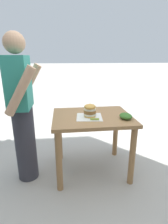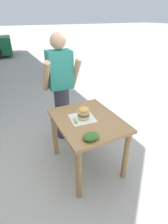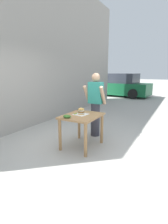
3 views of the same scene
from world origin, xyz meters
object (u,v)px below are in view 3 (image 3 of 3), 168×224
side_salad (67,116)px  pickle_spear (76,113)px  patio_table (82,121)px  diner_across_table (95,104)px  parked_car_mid_block (49,83)px  sandwich (81,111)px  parked_car_near_curb (120,86)px

side_salad → pickle_spear: bearing=91.9°
side_salad → patio_table: bearing=67.1°
pickle_spear → side_salad: (0.01, -0.37, 0.02)m
patio_table → diner_across_table: (-0.04, 0.80, 0.27)m
pickle_spear → parked_car_mid_block: bearing=133.1°
patio_table → parked_car_mid_block: bearing=133.7°
diner_across_table → parked_car_mid_block: diner_across_table is taller
diner_across_table → parked_car_mid_block: bearing=136.3°
sandwich → parked_car_mid_block: bearing=133.7°
patio_table → parked_car_near_curb: 9.16m
patio_table → sandwich: bearing=138.5°
pickle_spear → parked_car_near_curb: (-1.79, 8.94, -0.05)m
parked_car_near_curb → parked_car_mid_block: size_ratio=1.02×
patio_table → diner_across_table: size_ratio=0.56×
sandwich → diner_across_table: 0.77m
parked_car_mid_block → side_salad: bearing=-48.0°
side_salad → diner_across_table: diner_across_table is taller
patio_table → diner_across_table: bearing=93.1°
patio_table → pickle_spear: (-0.17, 0.00, 0.16)m
side_salad → parked_car_near_curb: (-1.80, 9.31, -0.07)m
diner_across_table → parked_car_mid_block: 11.52m
parked_car_near_curb → parked_car_mid_block: bearing=-178.3°
patio_table → pickle_spear: pickle_spear is taller
diner_across_table → parked_car_mid_block: size_ratio=0.40×
side_salad → parked_car_mid_block: bearing=132.0°
pickle_spear → parked_car_mid_block: size_ratio=0.02×
sandwich → side_salad: bearing=-106.2°
patio_table → diner_across_table: diner_across_table is taller
sandwich → side_salad: size_ratio=1.05×
side_salad → parked_car_mid_block: parked_car_mid_block is taller
parked_car_mid_block → sandwich: bearing=-46.3°
patio_table → side_salad: side_salad is taller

